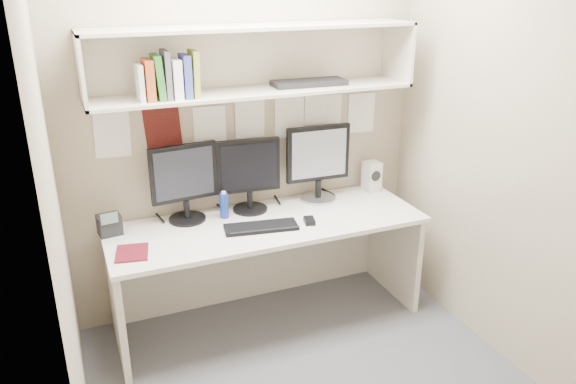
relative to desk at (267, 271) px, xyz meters
name	(u,v)px	position (x,y,z in m)	size (l,w,h in m)	color
floor	(307,377)	(0.00, -0.65, -0.37)	(2.40, 2.00, 0.01)	#4E4E53
wall_back	(247,121)	(0.00, 0.35, 0.93)	(2.40, 0.02, 2.60)	tan
wall_front	(431,252)	(0.00, -1.65, 0.93)	(2.40, 0.02, 2.60)	tan
wall_left	(53,201)	(-1.20, -0.65, 0.93)	(0.02, 2.00, 2.60)	tan
wall_right	(500,141)	(1.20, -0.65, 0.93)	(0.02, 2.00, 2.60)	tan
desk	(267,271)	(0.00, 0.00, 0.00)	(2.00, 0.70, 0.73)	white
overhead_hutch	(252,59)	(0.00, 0.21, 1.35)	(2.00, 0.38, 0.40)	beige
pinned_papers	(247,129)	(0.00, 0.34, 0.88)	(1.92, 0.01, 0.48)	white
monitor_left	(184,180)	(-0.46, 0.22, 0.63)	(0.43, 0.23, 0.50)	black
monitor_center	(249,172)	(-0.04, 0.22, 0.63)	(0.42, 0.23, 0.49)	black
monitor_right	(318,161)	(0.46, 0.22, 0.64)	(0.45, 0.25, 0.52)	#A5A5AA
keyboard	(261,227)	(-0.07, -0.09, 0.37)	(0.45, 0.16, 0.02)	black
mouse	(309,221)	(0.24, -0.13, 0.38)	(0.06, 0.10, 0.03)	black
speaker	(372,176)	(0.89, 0.22, 0.47)	(0.12, 0.12, 0.22)	silver
blue_bottle	(224,205)	(-0.23, 0.16, 0.45)	(0.06, 0.06, 0.18)	navy
maroon_notebook	(132,253)	(-0.86, -0.13, 0.37)	(0.18, 0.21, 0.01)	#590F19
desk_phone	(109,225)	(-0.94, 0.18, 0.43)	(0.15, 0.14, 0.16)	black
book_stack	(168,77)	(-0.53, 0.11, 1.29)	(0.33, 0.17, 0.27)	silver
hutch_tray	(309,83)	(0.36, 0.17, 1.19)	(0.47, 0.18, 0.03)	black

